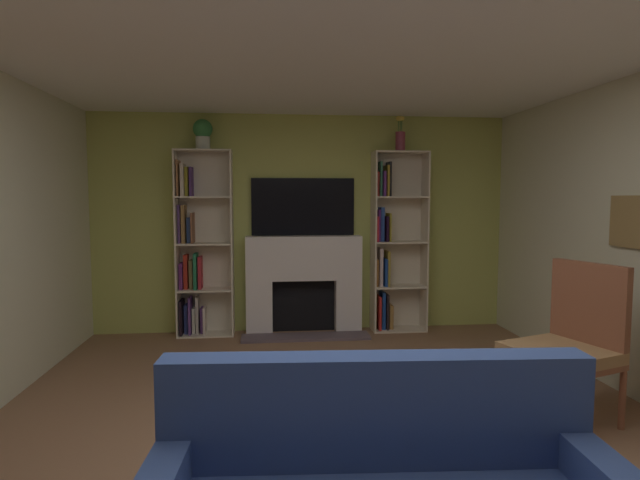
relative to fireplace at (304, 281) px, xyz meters
name	(u,v)px	position (x,y,z in m)	size (l,w,h in m)	color
ground_plane	(343,472)	(0.00, -3.11, -0.60)	(7.77, 7.77, 0.00)	#8A6247
wall_back_accent	(303,223)	(0.00, 0.16, 0.65)	(4.91, 0.06, 2.51)	#B8C05C
ceiling	(345,12)	(0.00, -3.11, 1.94)	(4.91, 6.59, 0.06)	white
fireplace	(304,281)	(0.00, 0.00, 0.00)	(1.42, 0.56, 1.12)	white
tv	(303,207)	(0.00, 0.10, 0.85)	(1.19, 0.06, 0.66)	black
bookshelf_left	(199,251)	(-1.19, 0.03, 0.36)	(0.63, 0.29, 2.09)	beige
bookshelf_right	(392,246)	(1.04, 0.02, 0.39)	(0.63, 0.30, 2.09)	beige
potted_plant	(203,133)	(-1.11, -0.02, 1.67)	(0.21, 0.21, 0.33)	beige
vase_with_flowers	(400,137)	(1.11, -0.02, 1.65)	(0.11, 0.11, 0.40)	#8B3448
armchair	(569,341)	(1.68, -2.55, -0.04)	(0.77, 0.76, 1.10)	brown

